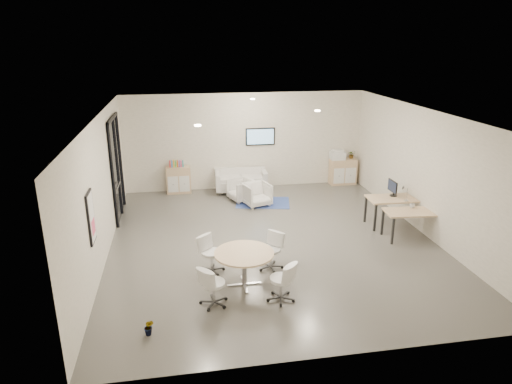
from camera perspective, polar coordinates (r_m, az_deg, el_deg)
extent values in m
cube|color=#5F5C56|center=(11.78, 2.03, -7.89)|extent=(8.00, 9.00, 0.80)
cube|color=white|center=(10.62, 2.28, 11.80)|extent=(8.00, 9.00, 0.80)
cube|color=beige|center=(15.71, -1.57, 6.66)|extent=(8.00, 0.80, 3.20)
cube|color=beige|center=(6.69, 11.00, -10.93)|extent=(8.00, 0.80, 3.20)
cube|color=beige|center=(11.03, -20.83, 0.18)|extent=(0.80, 9.00, 3.20)
cube|color=beige|center=(12.67, 22.03, 2.34)|extent=(0.80, 9.00, 3.20)
cube|color=black|center=(13.37, -17.05, 2.92)|extent=(0.02, 1.90, 2.85)
cube|color=black|center=(13.08, -17.54, 8.77)|extent=(0.06, 1.90, 0.08)
cube|color=black|center=(12.50, -17.42, 1.82)|extent=(0.06, 0.08, 2.85)
cube|color=black|center=(14.25, -16.57, 3.91)|extent=(0.06, 0.08, 2.85)
cube|color=black|center=(13.52, -16.90, 3.10)|extent=(0.06, 0.07, 2.85)
cube|color=#B2B2B7|center=(13.04, -16.85, 0.83)|extent=(0.04, 0.60, 0.05)
cube|color=black|center=(9.48, -19.94, -2.98)|extent=(0.04, 0.54, 1.04)
cube|color=white|center=(9.48, -19.81, -2.98)|extent=(0.01, 0.46, 0.96)
cube|color=#F14C76|center=(9.55, -19.66, -4.09)|extent=(0.01, 0.32, 0.30)
cube|color=black|center=(15.34, 0.53, 6.95)|extent=(0.98, 0.05, 0.58)
cube|color=#88C0EB|center=(15.31, 0.55, 6.93)|extent=(0.90, 0.01, 0.50)
cylinder|color=#FFEAC6|center=(9.47, -7.29, 8.26)|extent=(0.14, 0.14, 0.03)
cylinder|color=#FFEAC6|center=(11.46, 7.69, 10.04)|extent=(0.14, 0.14, 0.03)
cylinder|color=#FFEAC6|center=(13.59, -0.43, 11.54)|extent=(0.14, 0.14, 0.03)
cube|color=#DBB584|center=(15.23, -9.65, 1.52)|extent=(0.79, 0.39, 0.89)
cube|color=white|center=(15.07, -10.32, 0.94)|extent=(0.33, 0.02, 0.53)
cube|color=white|center=(15.06, -8.94, 1.01)|extent=(0.33, 0.02, 0.53)
cube|color=#DBB584|center=(16.22, 10.79, 2.54)|extent=(0.90, 0.42, 0.90)
cube|color=white|center=(15.98, 10.34, 1.98)|extent=(0.38, 0.02, 0.54)
cube|color=white|center=(16.12, 11.73, 2.05)|extent=(0.38, 0.02, 0.54)
cube|color=red|center=(15.09, -10.70, 3.48)|extent=(0.04, 0.14, 0.22)
cube|color=#337FCC|center=(15.08, -10.48, 3.49)|extent=(0.04, 0.14, 0.22)
cube|color=gold|center=(15.08, -10.26, 3.51)|extent=(0.04, 0.14, 0.22)
cube|color=#4CB24C|center=(15.08, -10.03, 3.52)|extent=(0.04, 0.14, 0.22)
cube|color=#CC6619|center=(15.08, -9.81, 3.53)|extent=(0.04, 0.14, 0.22)
cube|color=purple|center=(15.08, -9.58, 3.54)|extent=(0.04, 0.14, 0.22)
cube|color=#E54C7F|center=(15.08, -9.36, 3.56)|extent=(0.04, 0.14, 0.22)
cube|color=teal|center=(15.08, -9.13, 3.57)|extent=(0.04, 0.14, 0.22)
cube|color=white|center=(15.99, 10.15, 4.55)|extent=(0.49, 0.41, 0.28)
cube|color=white|center=(15.95, 10.18, 5.14)|extent=(0.37, 0.31, 0.06)
cube|color=silver|center=(15.18, -1.86, 1.01)|extent=(1.74, 0.95, 0.32)
cube|color=silver|center=(15.40, -2.04, 2.50)|extent=(1.70, 0.30, 0.32)
cube|color=silver|center=(15.05, -4.77, 1.43)|extent=(0.20, 0.85, 0.63)
cube|color=silver|center=(15.26, 1.01, 1.73)|extent=(0.20, 0.85, 0.63)
cube|color=#33489B|center=(14.22, 0.86, -1.32)|extent=(1.83, 1.41, 0.01)
imported|color=silver|center=(14.32, -1.79, 0.38)|extent=(0.89, 0.92, 0.75)
imported|color=silver|center=(13.89, 0.11, -0.17)|extent=(0.91, 0.88, 0.76)
cube|color=#DBB584|center=(12.87, 17.07, -0.77)|extent=(1.54, 0.82, 0.04)
cube|color=black|center=(12.44, 14.67, -3.16)|extent=(0.05, 0.05, 0.74)
cube|color=black|center=(13.07, 20.27, -2.67)|extent=(0.05, 0.05, 0.74)
cube|color=black|center=(12.99, 13.52, -2.13)|extent=(0.05, 0.05, 0.74)
cube|color=black|center=(13.59, 18.95, -1.71)|extent=(0.05, 0.05, 0.74)
cube|color=#DBB584|center=(12.19, 18.98, -2.38)|extent=(1.44, 0.81, 0.04)
cube|color=black|center=(11.79, 16.73, -4.74)|extent=(0.05, 0.05, 0.68)
cube|color=black|center=(12.40, 22.05, -4.18)|extent=(0.05, 0.05, 0.68)
cube|color=black|center=(12.28, 15.53, -3.68)|extent=(0.05, 0.05, 0.68)
cube|color=black|center=(12.87, 20.71, -3.20)|extent=(0.05, 0.05, 0.68)
cylinder|color=black|center=(12.99, 16.79, -0.42)|extent=(0.20, 0.20, 0.02)
cube|color=black|center=(12.95, 16.84, 0.08)|extent=(0.04, 0.03, 0.24)
cube|color=black|center=(12.89, 16.70, 0.70)|extent=(0.03, 0.50, 0.32)
cylinder|color=#DBB584|center=(9.33, -1.50, -7.68)|extent=(1.23, 1.23, 0.04)
cylinder|color=#B2B2B7|center=(9.51, -1.48, -9.69)|extent=(0.10, 0.10, 0.70)
cube|color=#B2B2B7|center=(9.67, -1.46, -11.45)|extent=(0.71, 0.06, 0.03)
cube|color=#B2B2B7|center=(9.67, -1.46, -11.45)|extent=(0.06, 0.71, 0.03)
imported|color=#3F7F3F|center=(16.20, 11.86, 4.51)|extent=(0.31, 0.33, 0.22)
imported|color=#3F7F3F|center=(8.42, -13.20, -16.62)|extent=(0.27, 0.36, 0.14)
imported|color=white|center=(12.41, 18.95, -1.59)|extent=(0.16, 0.15, 0.13)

